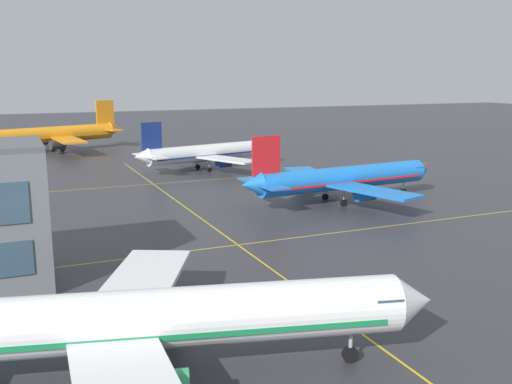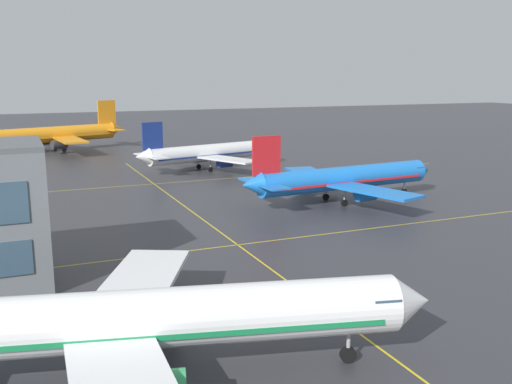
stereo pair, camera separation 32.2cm
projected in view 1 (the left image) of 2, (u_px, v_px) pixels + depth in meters
name	position (u px, v px, depth m)	size (l,w,h in m)	color
airliner_front_gate	(145.00, 320.00, 36.71)	(38.26, 32.55, 12.02)	white
airliner_second_row	(342.00, 178.00, 89.07)	(35.50, 30.52, 11.03)	blue
airliner_third_row	(209.00, 153.00, 119.81)	(33.72, 28.67, 10.57)	white
airliner_far_left_stand	(51.00, 135.00, 148.21)	(39.85, 34.09, 12.72)	orange
taxiway_markings	(238.00, 245.00, 67.20)	(125.28, 138.04, 0.01)	yellow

